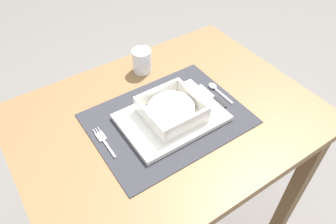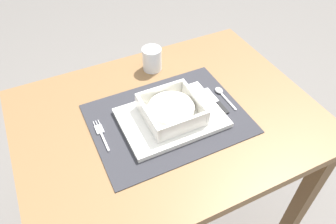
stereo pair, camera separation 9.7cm
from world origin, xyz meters
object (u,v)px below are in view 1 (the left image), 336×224
at_px(porridge_bowl, 172,110).
at_px(butter_knife, 214,98).
at_px(dining_table, 167,138).
at_px(fork, 103,140).
at_px(spoon, 215,88).
at_px(drinking_glass, 142,62).

xyz_separation_m(porridge_bowl, butter_knife, (0.17, -0.00, -0.03)).
height_order(porridge_bowl, butter_knife, porridge_bowl).
distance_m(dining_table, butter_knife, 0.21).
bearing_deg(fork, spoon, -1.11).
distance_m(spoon, drinking_glass, 0.28).
distance_m(porridge_bowl, butter_knife, 0.17).
bearing_deg(butter_knife, fork, 170.03).
relative_size(dining_table, porridge_bowl, 5.58).
relative_size(dining_table, drinking_glass, 11.03).
height_order(porridge_bowl, drinking_glass, drinking_glass).
bearing_deg(drinking_glass, butter_knife, -66.23).
bearing_deg(butter_knife, porridge_bowl, 175.72).
bearing_deg(spoon, drinking_glass, 125.92).
xyz_separation_m(spoon, drinking_glass, (-0.15, 0.23, 0.03)).
bearing_deg(fork, butter_knife, -6.02).
distance_m(fork, drinking_glass, 0.35).
distance_m(dining_table, drinking_glass, 0.29).
bearing_deg(dining_table, fork, 175.85).
bearing_deg(fork, dining_table, -4.46).
height_order(spoon, drinking_glass, drinking_glass).
bearing_deg(butter_knife, dining_table, 168.08).
relative_size(porridge_bowl, butter_knife, 1.26).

